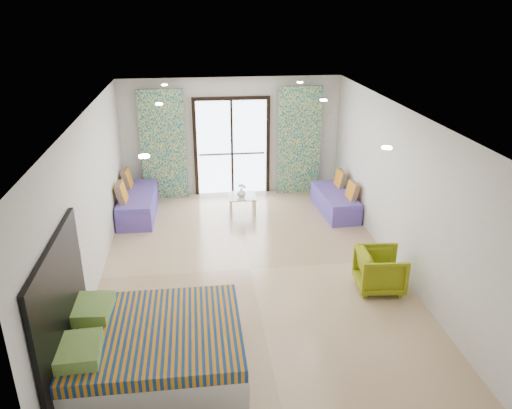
{
  "coord_description": "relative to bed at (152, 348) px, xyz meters",
  "views": [
    {
      "loc": [
        -0.82,
        -7.43,
        4.28
      ],
      "look_at": [
        0.11,
        0.11,
        1.15
      ],
      "focal_mm": 35.0,
      "sensor_mm": 36.0,
      "label": 1
    }
  ],
  "objects": [
    {
      "name": "floor",
      "position": [
        1.48,
        2.31,
        -0.31
      ],
      "size": [
        5.0,
        7.5,
        0.01
      ],
      "primitive_type": null,
      "color": "#9A7C5B",
      "rests_on": "ground"
    },
    {
      "name": "ceiling",
      "position": [
        1.48,
        2.31,
        2.39
      ],
      "size": [
        5.0,
        7.5,
        0.01
      ],
      "primitive_type": null,
      "color": "silver",
      "rests_on": "ground"
    },
    {
      "name": "wall_back",
      "position": [
        1.48,
        6.06,
        1.04
      ],
      "size": [
        5.0,
        0.01,
        2.7
      ],
      "primitive_type": null,
      "color": "silver",
      "rests_on": "ground"
    },
    {
      "name": "wall_front",
      "position": [
        1.48,
        -1.44,
        1.04
      ],
      "size": [
        5.0,
        0.01,
        2.7
      ],
      "primitive_type": null,
      "color": "silver",
      "rests_on": "ground"
    },
    {
      "name": "wall_left",
      "position": [
        -1.02,
        2.31,
        1.04
      ],
      "size": [
        0.01,
        7.5,
        2.7
      ],
      "primitive_type": null,
      "color": "silver",
      "rests_on": "ground"
    },
    {
      "name": "wall_right",
      "position": [
        3.98,
        2.31,
        1.04
      ],
      "size": [
        0.01,
        7.5,
        2.7
      ],
      "primitive_type": null,
      "color": "silver",
      "rests_on": "ground"
    },
    {
      "name": "balcony_door",
      "position": [
        1.48,
        6.03,
        0.95
      ],
      "size": [
        1.76,
        0.08,
        2.28
      ],
      "color": "black",
      "rests_on": "floor"
    },
    {
      "name": "balcony_rail",
      "position": [
        1.48,
        6.04,
        0.64
      ],
      "size": [
        1.52,
        0.03,
        0.04
      ],
      "primitive_type": "cube",
      "color": "#595451",
      "rests_on": "balcony_door"
    },
    {
      "name": "curtain_left",
      "position": [
        -0.07,
        5.88,
        0.94
      ],
      "size": [
        1.0,
        0.1,
        2.5
      ],
      "primitive_type": "cube",
      "color": "silver",
      "rests_on": "floor"
    },
    {
      "name": "curtain_right",
      "position": [
        3.03,
        5.88,
        0.94
      ],
      "size": [
        1.0,
        0.1,
        2.5
      ],
      "primitive_type": "cube",
      "color": "silver",
      "rests_on": "floor"
    },
    {
      "name": "downlight_a",
      "position": [
        0.08,
        0.31,
        2.36
      ],
      "size": [
        0.12,
        0.12,
        0.02
      ],
      "primitive_type": "cylinder",
      "color": "#FFE0B2",
      "rests_on": "ceiling"
    },
    {
      "name": "downlight_b",
      "position": [
        2.88,
        0.31,
        2.36
      ],
      "size": [
        0.12,
        0.12,
        0.02
      ],
      "primitive_type": "cylinder",
      "color": "#FFE0B2",
      "rests_on": "ceiling"
    },
    {
      "name": "downlight_c",
      "position": [
        0.08,
        3.31,
        2.36
      ],
      "size": [
        0.12,
        0.12,
        0.02
      ],
      "primitive_type": "cylinder",
      "color": "#FFE0B2",
      "rests_on": "ceiling"
    },
    {
      "name": "downlight_d",
      "position": [
        2.88,
        3.31,
        2.36
      ],
      "size": [
        0.12,
        0.12,
        0.02
      ],
      "primitive_type": "cylinder",
      "color": "#FFE0B2",
      "rests_on": "ceiling"
    },
    {
      "name": "downlight_e",
      "position": [
        0.08,
        5.31,
        2.36
      ],
      "size": [
        0.12,
        0.12,
        0.02
      ],
      "primitive_type": "cylinder",
      "color": "#FFE0B2",
      "rests_on": "ceiling"
    },
    {
      "name": "downlight_f",
      "position": [
        2.88,
        5.31,
        2.36
      ],
      "size": [
        0.12,
        0.12,
        0.02
      ],
      "primitive_type": "cylinder",
      "color": "#FFE0B2",
      "rests_on": "ceiling"
    },
    {
      "name": "headboard",
      "position": [
        -0.98,
        -0.0,
        0.74
      ],
      "size": [
        0.06,
        2.1,
        1.5
      ],
      "primitive_type": "cube",
      "color": "black",
      "rests_on": "floor"
    },
    {
      "name": "switch_plate",
      "position": [
        -0.99,
        1.25,
        0.74
      ],
      "size": [
        0.02,
        0.1,
        0.1
      ],
      "primitive_type": "cube",
      "color": "silver",
      "rests_on": "wall_left"
    },
    {
      "name": "bed",
      "position": [
        0.0,
        0.0,
        0.0
      ],
      "size": [
        2.17,
        1.77,
        0.75
      ],
      "color": "silver",
      "rests_on": "floor"
    },
    {
      "name": "daybed_left",
      "position": [
        -0.64,
        4.91,
        -0.03
      ],
      "size": [
        0.73,
        1.82,
        0.89
      ],
      "rotation": [
        0.0,
        0.0,
        -0.02
      ],
      "color": "#5645A4",
      "rests_on": "floor"
    },
    {
      "name": "daybed_right",
      "position": [
        3.59,
        4.57,
        -0.06
      ],
      "size": [
        0.71,
        1.65,
        0.8
      ],
      "rotation": [
        0.0,
        0.0,
        0.05
      ],
      "color": "#5645A4",
      "rests_on": "floor"
    },
    {
      "name": "coffee_table",
      "position": [
        1.59,
        4.79,
        0.03
      ],
      "size": [
        0.6,
        0.6,
        0.67
      ],
      "rotation": [
        0.0,
        0.0,
        -0.04
      ],
      "color": "silver",
      "rests_on": "floor"
    },
    {
      "name": "vase",
      "position": [
        1.56,
        4.72,
        0.17
      ],
      "size": [
        0.25,
        0.26,
        0.2
      ],
      "primitive_type": "imported",
      "rotation": [
        0.0,
        0.0,
        0.35
      ],
      "color": "white",
      "rests_on": "coffee_table"
    },
    {
      "name": "armchair",
      "position": [
        3.45,
        1.46,
        0.05
      ],
      "size": [
        0.72,
        0.76,
        0.72
      ],
      "primitive_type": "imported",
      "rotation": [
        0.0,
        0.0,
        1.48
      ],
      "color": "olive",
      "rests_on": "floor"
    }
  ]
}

